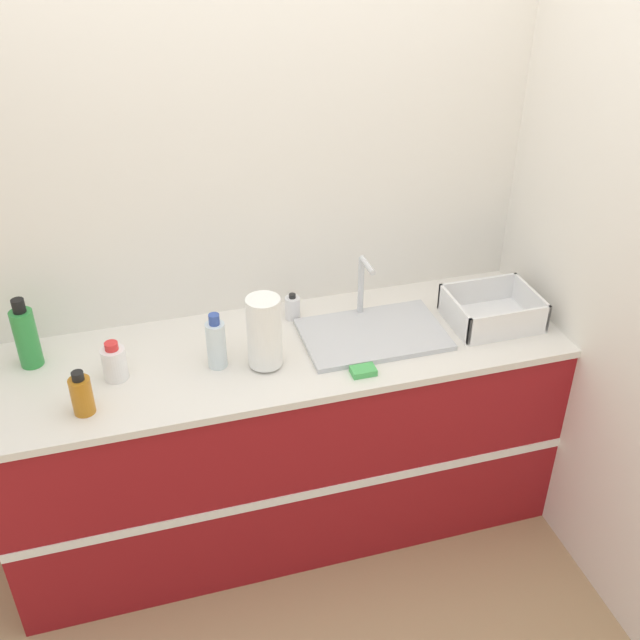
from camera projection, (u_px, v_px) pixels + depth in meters
name	position (u px, v px, depth m)	size (l,w,h in m)	color
ground_plane	(306.00, 571.00, 3.07)	(12.00, 12.00, 0.00)	tan
wall_back	(257.00, 214.00, 2.92)	(4.58, 0.06, 2.60)	silver
wall_right	(559.00, 217.00, 2.90)	(0.06, 2.65, 2.60)	silver
counter_cabinet	(284.00, 437.00, 3.09)	(2.20, 0.67, 0.90)	maroon
sink	(373.00, 332.00, 2.91)	(0.55, 0.36, 0.28)	silver
paper_towel_roll	(264.00, 332.00, 2.68)	(0.12, 0.12, 0.28)	#4C4C51
dish_rack	(492.00, 313.00, 2.98)	(0.35, 0.28, 0.12)	white
bottle_amber	(82.00, 395.00, 2.49)	(0.07, 0.07, 0.16)	#B26B19
bottle_green	(26.00, 336.00, 2.70)	(0.08, 0.08, 0.28)	#2D8C3D
bottle_white_spray	(114.00, 363.00, 2.65)	(0.09, 0.09, 0.15)	white
bottle_clear	(216.00, 343.00, 2.70)	(0.07, 0.07, 0.22)	silver
soap_dispenser	(293.00, 307.00, 3.01)	(0.06, 0.06, 0.11)	silver
sponge	(363.00, 371.00, 2.70)	(0.09, 0.06, 0.02)	#4CB259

